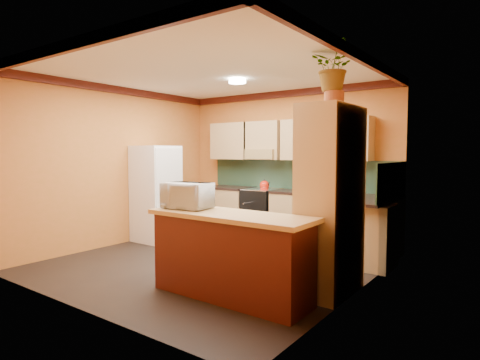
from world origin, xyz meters
name	(u,v)px	position (x,y,z in m)	size (l,w,h in m)	color
room_shell	(225,118)	(0.02, 0.28, 2.09)	(4.24, 4.24, 2.72)	black
base_cabinets_back	(291,218)	(0.29, 1.80, 0.44)	(3.65, 0.60, 0.88)	#A38156
countertop_back	(291,192)	(0.29, 1.80, 0.90)	(3.65, 0.62, 0.04)	black
stove	(261,214)	(-0.34, 1.80, 0.46)	(0.58, 0.58, 0.91)	black
kettle	(264,185)	(-0.24, 1.75, 1.00)	(0.17, 0.17, 0.18)	red
sink	(333,192)	(1.06, 1.80, 0.94)	(0.48, 0.40, 0.03)	silver
base_cabinets_right	(363,235)	(1.80, 1.11, 0.44)	(0.60, 0.80, 0.88)	#A38156
countertop_right	(364,202)	(1.80, 1.11, 0.90)	(0.62, 0.80, 0.04)	black
fridge	(156,194)	(-1.75, 0.52, 0.85)	(0.68, 0.66, 1.70)	white
pantry	(331,200)	(1.85, -0.15, 1.05)	(0.48, 0.90, 2.10)	#A38156
fern_pot	(334,99)	(1.85, -0.10, 2.18)	(0.22, 0.22, 0.16)	brown
fern	(335,67)	(1.85, -0.10, 2.52)	(0.47, 0.41, 0.52)	#A38156
breakfast_bar	(230,258)	(1.04, -0.94, 0.44)	(1.80, 0.55, 0.88)	#4D1712
bar_top	(230,216)	(1.04, -0.94, 0.91)	(1.90, 0.65, 0.05)	tan
microwave	(187,196)	(0.40, -0.94, 1.08)	(0.54, 0.37, 0.30)	white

